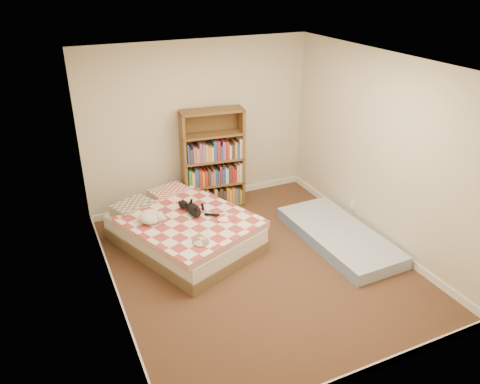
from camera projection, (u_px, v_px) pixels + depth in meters
name	position (u px, v px, depth m)	size (l,w,h in m)	color
room	(259.00, 179.00, 5.39)	(3.51, 4.01, 2.51)	#4D3421
bed	(183.00, 229.00, 6.26)	(1.92, 2.24, 0.50)	brown
bookshelf	(213.00, 172.00, 7.15)	(0.97, 0.42, 1.55)	brown
floor_mattress	(339.00, 236.00, 6.38)	(0.84, 1.87, 0.17)	#7591C4
black_cat	(193.00, 209.00, 6.19)	(0.31, 0.62, 0.14)	black
white_dog	(151.00, 217.00, 5.95)	(0.33, 0.34, 0.15)	white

